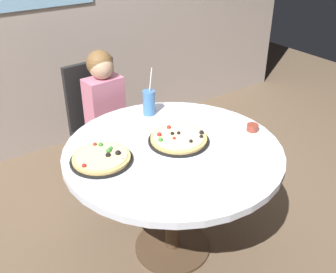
{
  "coord_description": "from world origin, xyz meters",
  "views": [
    {
      "loc": [
        -1.1,
        -1.54,
        1.9
      ],
      "look_at": [
        0.0,
        0.05,
        0.8
      ],
      "focal_mm": 42.63,
      "sensor_mm": 36.0,
      "label": 1
    }
  ],
  "objects": [
    {
      "name": "pizza_cheese",
      "position": [
        -0.38,
        0.11,
        0.77
      ],
      "size": [
        0.33,
        0.33,
        0.05
      ],
      "color": "black",
      "rests_on": "dining_table"
    },
    {
      "name": "plate_small",
      "position": [
        0.43,
        0.14,
        0.76
      ],
      "size": [
        0.18,
        0.18,
        0.01
      ],
      "primitive_type": "cylinder",
      "color": "white",
      "rests_on": "dining_table"
    },
    {
      "name": "sauce_bowl",
      "position": [
        0.51,
        -0.1,
        0.77
      ],
      "size": [
        0.07,
        0.07,
        0.04
      ],
      "primitive_type": "cylinder",
      "color": "brown",
      "rests_on": "dining_table"
    },
    {
      "name": "dining_table",
      "position": [
        0.0,
        0.0,
        0.65
      ],
      "size": [
        1.22,
        1.22,
        0.75
      ],
      "color": "silver",
      "rests_on": "ground_plane"
    },
    {
      "name": "pizza_veggie",
      "position": [
        0.07,
        0.04,
        0.77
      ],
      "size": [
        0.35,
        0.35,
        0.05
      ],
      "color": "black",
      "rests_on": "dining_table"
    },
    {
      "name": "soda_cup",
      "position": [
        0.12,
        0.43,
        0.83
      ],
      "size": [
        0.08,
        0.08,
        0.31
      ],
      "color": "#3F72B2",
      "rests_on": "dining_table"
    },
    {
      "name": "ground_plane",
      "position": [
        0.0,
        0.0,
        0.0
      ],
      "size": [
        8.0,
        8.0,
        0.0
      ],
      "primitive_type": "plane",
      "color": "brown"
    },
    {
      "name": "diner_child",
      "position": [
        0.01,
        0.77,
        0.48
      ],
      "size": [
        0.28,
        0.42,
        1.08
      ],
      "color": "#3F4766",
      "rests_on": "ground_plane"
    },
    {
      "name": "chair_wooden",
      "position": [
        -0.01,
        0.96,
        0.53
      ],
      "size": [
        0.43,
        0.43,
        0.95
      ],
      "color": "black",
      "rests_on": "ground_plane"
    }
  ]
}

